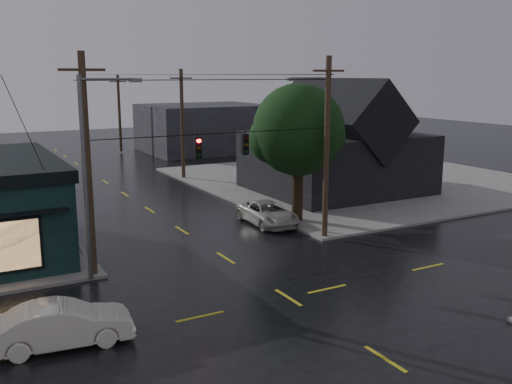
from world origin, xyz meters
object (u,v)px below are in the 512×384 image
utility_pole_ne (324,238)px  suv_silver (268,213)px  corner_tree (298,130)px  sedan_cream (63,325)px  utility_pole_nw (94,276)px

utility_pole_ne → suv_silver: bearing=106.8°
corner_tree → sedan_cream: (-16.17, -10.27, -5.02)m
utility_pole_nw → sedan_cream: bearing=-111.6°
corner_tree → utility_pole_nw: corner_tree is taller
utility_pole_nw → utility_pole_ne: (13.00, 0.00, 0.00)m
corner_tree → utility_pole_ne: size_ratio=0.84×
corner_tree → utility_pole_ne: 6.97m
utility_pole_nw → sedan_cream: utility_pole_nw is taller
sedan_cream → corner_tree: bearing=-50.9°
corner_tree → utility_pole_ne: (-0.61, -3.82, -5.79)m
utility_pole_nw → suv_silver: (11.72, 4.26, 0.70)m
utility_pole_ne → suv_silver: utility_pole_ne is taller
utility_pole_nw → sedan_cream: 6.97m
suv_silver → corner_tree: bearing=-10.8°
utility_pole_nw → suv_silver: utility_pole_nw is taller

